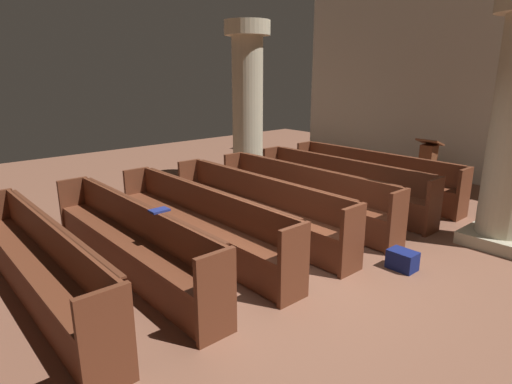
{
  "coord_description": "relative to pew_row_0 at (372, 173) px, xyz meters",
  "views": [
    {
      "loc": [
        3.6,
        -3.78,
        2.44
      ],
      "look_at": [
        -0.88,
        0.18,
        0.75
      ],
      "focal_mm": 30.12,
      "sensor_mm": 36.0,
      "label": 1
    }
  ],
  "objects": [
    {
      "name": "ground_plane",
      "position": [
        1.08,
        -3.44,
        -0.48
      ],
      "size": [
        19.2,
        19.2,
        0.0
      ],
      "primitive_type": "plane",
      "color": "brown"
    },
    {
      "name": "back_wall",
      "position": [
        1.08,
        2.64,
        1.77
      ],
      "size": [
        10.0,
        0.16,
        4.5
      ],
      "primitive_type": "cube",
      "color": "beige",
      "rests_on": "ground"
    },
    {
      "name": "pew_row_0",
      "position": [
        0.0,
        0.0,
        0.0
      ],
      "size": [
        3.66,
        0.46,
        0.89
      ],
      "color": "brown",
      "rests_on": "ground"
    },
    {
      "name": "pew_row_1",
      "position": [
        0.0,
        -1.03,
        0.0
      ],
      "size": [
        3.66,
        0.46,
        0.89
      ],
      "color": "brown",
      "rests_on": "ground"
    },
    {
      "name": "pew_row_2",
      "position": [
        0.0,
        -2.06,
        0.0
      ],
      "size": [
        3.66,
        0.47,
        0.89
      ],
      "color": "brown",
      "rests_on": "ground"
    },
    {
      "name": "pew_row_3",
      "position": [
        0.0,
        -3.09,
        0.0
      ],
      "size": [
        3.66,
        0.46,
        0.89
      ],
      "color": "brown",
      "rests_on": "ground"
    },
    {
      "name": "pew_row_4",
      "position": [
        0.0,
        -4.12,
        0.0
      ],
      "size": [
        3.66,
        0.46,
        0.89
      ],
      "color": "brown",
      "rests_on": "ground"
    },
    {
      "name": "pew_row_5",
      "position": [
        0.0,
        -5.15,
        0.0
      ],
      "size": [
        3.66,
        0.47,
        0.89
      ],
      "color": "brown",
      "rests_on": "ground"
    },
    {
      "name": "pew_row_6",
      "position": [
        0.0,
        -6.18,
        0.0
      ],
      "size": [
        3.66,
        0.46,
        0.89
      ],
      "color": "brown",
      "rests_on": "ground"
    },
    {
      "name": "pillar_far_side",
      "position": [
        -2.61,
        -1.03,
        1.32
      ],
      "size": [
        0.97,
        0.97,
        3.46
      ],
      "color": "tan",
      "rests_on": "ground"
    },
    {
      "name": "lectern",
      "position": [
        0.43,
        1.38,
        -0.03
      ],
      "size": [
        0.48,
        0.45,
        1.08
      ],
      "color": "brown",
      "rests_on": "ground"
    },
    {
      "name": "hymn_book",
      "position": [
        0.44,
        -4.96,
        0.42
      ],
      "size": [
        0.15,
        0.22,
        0.03
      ],
      "primitive_type": "cube",
      "color": "navy",
      "rests_on": "pew_row_5"
    },
    {
      "name": "kneeler_box_navy",
      "position": [
        2.16,
        -2.5,
        -0.36
      ],
      "size": [
        0.35,
        0.25,
        0.25
      ],
      "primitive_type": "cube",
      "color": "navy",
      "rests_on": "ground"
    }
  ]
}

